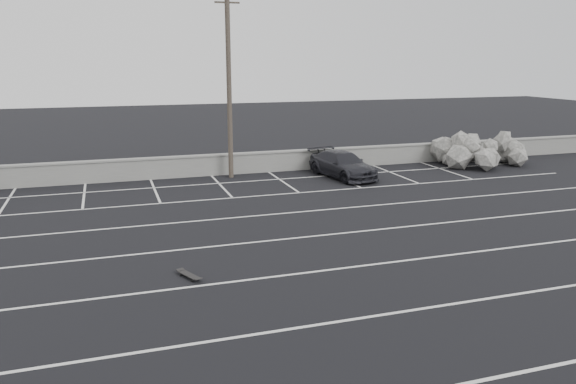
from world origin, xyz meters
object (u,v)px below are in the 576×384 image
object	(u,v)px
utility_pole	(229,85)
trash_bin	(316,163)
riprap_pile	(478,154)
car_right	(343,165)
skateboard	(189,275)

from	to	relation	value
utility_pole	trash_bin	size ratio (longest dim) A/B	10.63
trash_bin	riprap_pile	xyz separation A→B (m)	(9.08, -1.21, 0.22)
trash_bin	riprap_pile	distance (m)	9.16
car_right	trash_bin	xyz separation A→B (m)	(-0.70, 1.85, -0.21)
utility_pole	trash_bin	bearing A→B (deg)	2.09
car_right	riprap_pile	world-z (taller)	riprap_pile
car_right	trash_bin	world-z (taller)	car_right
utility_pole	riprap_pile	xyz separation A→B (m)	(13.64, -1.04, -3.85)
trash_bin	utility_pole	bearing A→B (deg)	-177.91
utility_pole	trash_bin	distance (m)	6.12
utility_pole	skateboard	distance (m)	13.89
trash_bin	riprap_pile	size ratio (longest dim) A/B	0.15
trash_bin	riprap_pile	bearing A→B (deg)	-7.58
car_right	trash_bin	distance (m)	1.99
car_right	skateboard	xyz separation A→B (m)	(-9.21, -10.89, -0.56)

